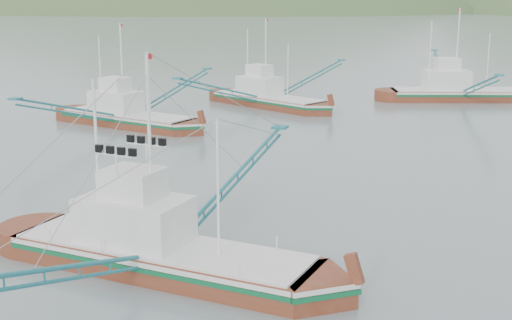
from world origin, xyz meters
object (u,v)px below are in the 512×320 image
(main_boat, at_px, (158,238))
(bg_boat_extra, at_px, (268,87))
(bg_boat_far, at_px, (459,82))
(bg_boat_left, at_px, (126,106))

(main_boat, xyz_separation_m, bg_boat_extra, (-9.82, 42.49, 0.48))
(bg_boat_far, height_order, bg_boat_extra, bg_boat_far)
(bg_boat_far, bearing_deg, bg_boat_extra, -168.07)
(bg_boat_left, relative_size, bg_boat_extra, 1.04)
(main_boat, xyz_separation_m, bg_boat_far, (7.98, 53.18, 0.57))
(bg_boat_left, height_order, bg_boat_far, bg_boat_far)
(main_boat, distance_m, bg_boat_left, 33.67)
(main_boat, distance_m, bg_boat_far, 53.77)
(bg_boat_far, bearing_deg, main_boat, -117.57)
(bg_boat_far, distance_m, bg_boat_extra, 20.76)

